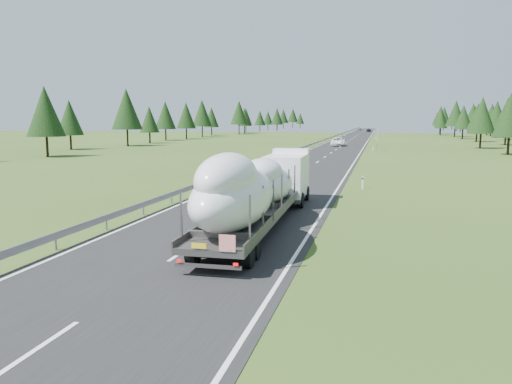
% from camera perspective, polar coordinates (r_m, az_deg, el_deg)
% --- Properties ---
extents(ground, '(400.00, 400.00, 0.00)m').
position_cam_1_polar(ground, '(13.55, -23.45, -16.02)').
color(ground, '#2E4416').
rests_on(ground, ground).
extents(road_surface, '(10.00, 400.00, 0.02)m').
position_cam_1_polar(road_surface, '(110.10, 9.97, 5.36)').
color(road_surface, black).
rests_on(road_surface, ground).
extents(guardrail, '(0.10, 400.00, 0.76)m').
position_cam_1_polar(guardrail, '(110.52, 7.22, 5.73)').
color(guardrail, slate).
rests_on(guardrail, ground).
extents(marker_posts, '(0.13, 350.08, 1.00)m').
position_cam_1_polar(marker_posts, '(164.77, 13.63, 6.37)').
color(marker_posts, silver).
rests_on(marker_posts, ground).
extents(highway_sign, '(0.08, 0.90, 2.60)m').
position_cam_1_polar(highway_sign, '(89.77, 13.69, 5.76)').
color(highway_sign, slate).
rests_on(highway_sign, ground).
extents(tree_line_right, '(27.98, 341.90, 12.44)m').
position_cam_1_polar(tree_line_right, '(137.04, 27.22, 7.95)').
color(tree_line_right, black).
rests_on(tree_line_right, ground).
extents(tree_line_left, '(14.94, 342.84, 12.51)m').
position_cam_1_polar(tree_line_left, '(166.94, -4.50, 8.76)').
color(tree_line_left, black).
rests_on(tree_line_left, ground).
extents(boat_truck, '(3.08, 18.62, 4.16)m').
position_cam_1_polar(boat_truck, '(24.54, 0.16, 0.63)').
color(boat_truck, white).
rests_on(boat_truck, ground).
extents(distant_van, '(3.14, 6.27, 1.70)m').
position_cam_1_polar(distant_van, '(104.43, 9.37, 5.68)').
color(distant_van, white).
rests_on(distant_van, ground).
extents(distant_car_dark, '(2.10, 4.78, 1.60)m').
position_cam_1_polar(distant_car_dark, '(225.60, 12.76, 6.92)').
color(distant_car_dark, black).
rests_on(distant_car_dark, ground).
extents(distant_car_blue, '(1.76, 4.21, 1.35)m').
position_cam_1_polar(distant_car_blue, '(254.65, 11.74, 7.06)').
color(distant_car_blue, '#162940').
rests_on(distant_car_blue, ground).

